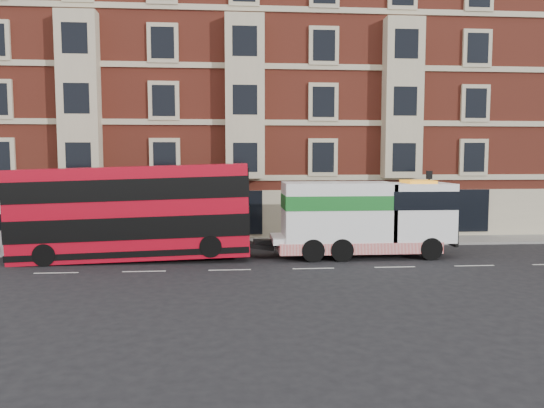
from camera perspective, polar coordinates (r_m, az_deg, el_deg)
The scene contains 8 objects.
ground at distance 25.35m, azimuth -4.56°, elevation -7.09°, with size 120.00×120.00×0.00m, color black.
sidewalk at distance 32.71m, azimuth -4.59°, elevation -4.18°, with size 90.00×3.00×0.15m, color slate.
victorian_terrace at distance 40.05m, azimuth -3.98°, elevation 11.88°, with size 45.00×12.00×20.40m.
lamp_post_west at distance 31.66m, azimuth -15.54°, elevation 0.09°, with size 0.35×0.15×4.35m.
lamp_post_east at distance 33.33m, azimuth 16.49°, elevation 0.31°, with size 0.35×0.15×4.35m.
double_decker_bus at distance 28.20m, azimuth -14.81°, elevation -0.72°, with size 11.97×2.75×4.85m.
tow_truck at distance 28.69m, azimuth 9.66°, elevation -1.42°, with size 9.59×2.83×3.99m.
pedestrian at distance 32.77m, azimuth -22.22°, elevation -2.95°, with size 0.59×0.39×1.63m, color #182830.
Camera 1 is at (-0.00, -24.77, 5.37)m, focal length 35.00 mm.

